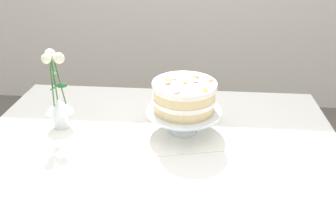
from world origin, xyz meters
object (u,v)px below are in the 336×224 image
object	(u,v)px
cake_stand	(184,113)
flower_vase	(58,101)
dining_table	(157,165)
layer_cake	(184,96)

from	to	relation	value
cake_stand	flower_vase	world-z (taller)	flower_vase
dining_table	flower_vase	world-z (taller)	flower_vase
dining_table	cake_stand	world-z (taller)	cake_stand
flower_vase	dining_table	bearing A→B (deg)	-15.45
dining_table	layer_cake	xyz separation A→B (m)	(0.09, 0.11, 0.25)
dining_table	cake_stand	distance (m)	0.22
cake_stand	flower_vase	size ratio (longest dim) A/B	0.90
dining_table	flower_vase	size ratio (longest dim) A/B	4.35
cake_stand	flower_vase	xyz separation A→B (m)	(-0.50, 0.00, 0.03)
cake_stand	layer_cake	bearing A→B (deg)	20.35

